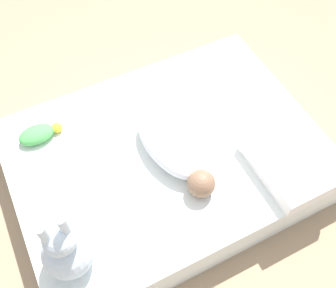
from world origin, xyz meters
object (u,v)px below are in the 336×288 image
Objects in this scene: pillow at (291,162)px; bunny_plush at (67,250)px; swaddled_baby at (173,150)px; turtle_plush at (39,134)px.

bunny_plush is at bearing 178.18° from pillow.
swaddled_baby reaches higher than turtle_plush.
turtle_plush is at bearing -134.17° from swaddled_baby.
bunny_plush reaches higher than turtle_plush.
turtle_plush is (0.05, 0.61, -0.10)m from bunny_plush.
pillow is (0.43, -0.28, -0.02)m from swaddled_baby.
bunny_plush reaches higher than swaddled_baby.
turtle_plush is (-0.93, 0.65, -0.01)m from pillow.
bunny_plush is 1.82× the size of turtle_plush.
pillow is 1.03× the size of bunny_plush.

